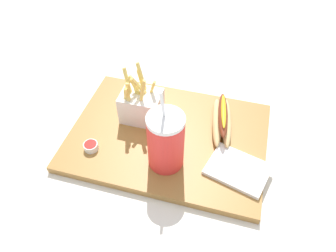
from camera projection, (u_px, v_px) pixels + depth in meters
name	position (u px, v px, depth m)	size (l,w,h in m)	color
ground_plane	(168.00, 142.00, 0.84)	(2.40, 2.40, 0.02)	silver
food_tray	(168.00, 137.00, 0.83)	(0.49, 0.35, 0.02)	olive
soda_cup	(166.00, 141.00, 0.71)	(0.08, 0.08, 0.22)	red
fries_basket	(141.00, 105.00, 0.83)	(0.10, 0.08, 0.15)	white
hot_dog_1	(222.00, 120.00, 0.82)	(0.08, 0.17, 0.06)	#DBB775
ketchup_cup_1	(91.00, 146.00, 0.78)	(0.03, 0.03, 0.02)	white
napkin_stack	(238.00, 169.00, 0.74)	(0.14, 0.10, 0.01)	white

